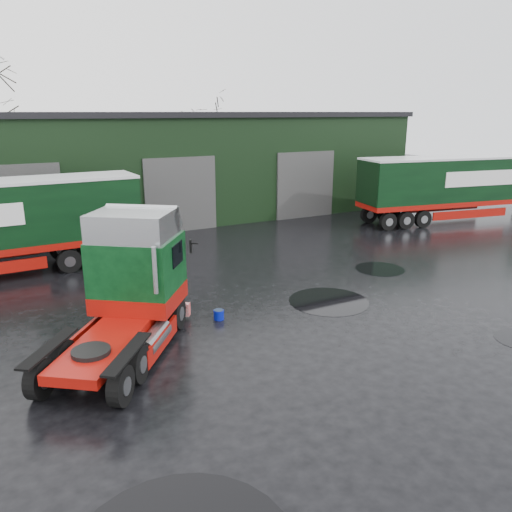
{
  "coord_description": "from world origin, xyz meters",
  "views": [
    {
      "loc": [
        -6.86,
        -11.63,
        6.33
      ],
      "look_at": [
        0.56,
        2.48,
        1.7
      ],
      "focal_mm": 35.0,
      "sensor_mm": 36.0,
      "label": 1
    }
  ],
  "objects": [
    {
      "name": "wash_bucket",
      "position": [
        -1.11,
        1.85,
        0.15
      ],
      "size": [
        0.37,
        0.37,
        0.31
      ],
      "primitive_type": "cylinder",
      "rotation": [
        0.0,
        0.0,
        -0.16
      ],
      "color": "#061297",
      "rests_on": "ground"
    },
    {
      "name": "warehouse",
      "position": [
        2.0,
        20.0,
        3.16
      ],
      "size": [
        32.4,
        12.4,
        6.3
      ],
      "color": "black",
      "rests_on": "ground"
    },
    {
      "name": "puddle_4",
      "position": [
        6.96,
        3.53,
        0.0
      ],
      "size": [
        2.03,
        2.03,
        0.01
      ],
      "primitive_type": "cylinder",
      "color": "black",
      "rests_on": "ground"
    },
    {
      "name": "lorry_right",
      "position": [
        17.0,
        9.0,
        1.93
      ],
      "size": [
        14.87,
        4.99,
        3.85
      ],
      "primitive_type": null,
      "rotation": [
        0.0,
        0.0,
        -1.74
      ],
      "color": "silver",
      "rests_on": "ground"
    },
    {
      "name": "puddle_1",
      "position": [
        2.89,
        1.5,
        0.0
      ],
      "size": [
        2.77,
        2.77,
        0.01
      ],
      "primitive_type": "cylinder",
      "color": "black",
      "rests_on": "ground"
    },
    {
      "name": "ground",
      "position": [
        0.0,
        0.0,
        0.0
      ],
      "size": [
        100.0,
        100.0,
        0.0
      ],
      "primitive_type": "plane",
      "color": "black"
    },
    {
      "name": "tree_back_a",
      "position": [
        -6.0,
        30.0,
        4.75
      ],
      "size": [
        4.4,
        4.4,
        9.5
      ],
      "primitive_type": null,
      "color": "black",
      "rests_on": "ground"
    },
    {
      "name": "tree_back_b",
      "position": [
        10.0,
        30.0,
        3.75
      ],
      "size": [
        4.4,
        4.4,
        7.5
      ],
      "primitive_type": null,
      "color": "black",
      "rests_on": "ground"
    },
    {
      "name": "hero_tractor",
      "position": [
        -4.5,
        0.73,
        1.86
      ],
      "size": [
        5.6,
        6.34,
        3.72
      ],
      "primitive_type": null,
      "rotation": [
        0.0,
        0.0,
        -0.63
      ],
      "color": "#093514",
      "rests_on": "ground"
    }
  ]
}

